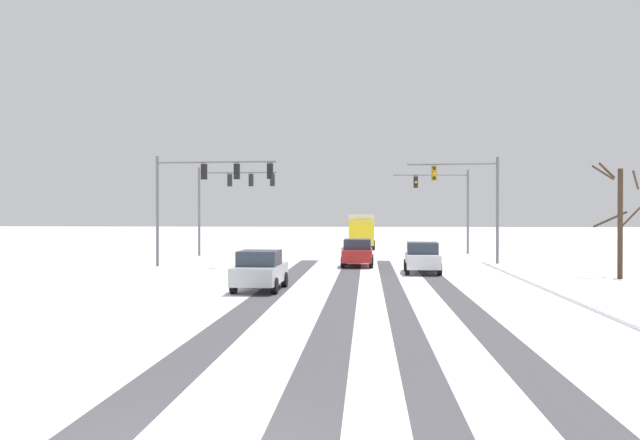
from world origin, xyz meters
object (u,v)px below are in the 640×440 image
at_px(traffic_signal_far_right, 447,197).
at_px(car_red_lead, 358,253).
at_px(car_silver_third, 260,270).
at_px(bare_tree_sidewalk_mid, 619,216).
at_px(traffic_signal_far_left, 230,191).
at_px(traffic_signal_near_right, 473,192).
at_px(box_truck_delivery, 361,230).
at_px(traffic_signal_near_left, 205,184).
at_px(car_white_second, 422,258).

xyz_separation_m(traffic_signal_far_right, car_red_lead, (-6.75, -13.22, -3.60)).
height_order(car_red_lead, car_silver_third, same).
bearing_deg(bare_tree_sidewalk_mid, traffic_signal_far_left, 144.03).
height_order(traffic_signal_near_right, traffic_signal_far_left, same).
xyz_separation_m(traffic_signal_near_right, car_silver_third, (-10.66, -14.16, -3.57)).
distance_m(car_silver_third, box_truck_delivery, 33.27).
xyz_separation_m(traffic_signal_far_right, bare_tree_sidewalk_mid, (5.77, -19.97, -1.43)).
bearing_deg(traffic_signal_near_left, traffic_signal_near_right, 8.26).
distance_m(traffic_signal_far_right, car_silver_third, 28.25).
distance_m(car_red_lead, bare_tree_sidewalk_mid, 14.39).
distance_m(traffic_signal_near_right, car_silver_third, 18.08).
distance_m(car_white_second, car_silver_third, 11.12).
xyz_separation_m(traffic_signal_far_right, box_truck_delivery, (-6.70, 7.06, -2.78)).
bearing_deg(car_white_second, traffic_signal_near_right, 58.65).
xyz_separation_m(car_silver_third, box_truck_delivery, (3.82, 33.04, 0.82)).
bearing_deg(car_red_lead, traffic_signal_near_left, -174.36).
relative_size(traffic_signal_near_right, bare_tree_sidewalk_mid, 1.16).
xyz_separation_m(traffic_signal_far_left, bare_tree_sidewalk_mid, (21.99, -15.96, -1.80)).
relative_size(car_white_second, bare_tree_sidewalk_mid, 0.74).
bearing_deg(traffic_signal_near_right, traffic_signal_near_left, -171.74).
bearing_deg(car_silver_third, box_truck_delivery, 83.40).
bearing_deg(bare_tree_sidewalk_mid, car_white_second, 164.79).
bearing_deg(traffic_signal_far_left, traffic_signal_near_right, -25.50).
bearing_deg(car_silver_third, car_white_second, 49.69).
distance_m(traffic_signal_near_left, car_red_lead, 9.81).
xyz_separation_m(traffic_signal_near_left, bare_tree_sidewalk_mid, (21.42, -5.87, -1.84)).
height_order(traffic_signal_near_right, car_white_second, traffic_signal_near_right).
relative_size(traffic_signal_near_left, bare_tree_sidewalk_mid, 1.29).
bearing_deg(traffic_signal_near_left, box_truck_delivery, 67.06).
distance_m(traffic_signal_far_right, car_white_second, 18.17).
height_order(car_silver_third, bare_tree_sidewalk_mid, bare_tree_sidewalk_mid).
xyz_separation_m(traffic_signal_far_left, traffic_signal_near_left, (0.57, -10.10, 0.04)).
distance_m(car_red_lead, car_silver_third, 13.30).
bearing_deg(traffic_signal_near_left, car_white_second, -15.39).
height_order(traffic_signal_far_left, traffic_signal_near_left, same).
height_order(traffic_signal_near_left, traffic_signal_far_right, same).
distance_m(traffic_signal_near_right, traffic_signal_far_right, 11.81).
xyz_separation_m(traffic_signal_far_left, car_red_lead, (9.47, -9.22, -3.97)).
xyz_separation_m(car_white_second, box_truck_delivery, (-3.37, 24.56, 0.82)).
height_order(traffic_signal_near_right, traffic_signal_near_left, same).
relative_size(car_red_lead, bare_tree_sidewalk_mid, 0.74).
bearing_deg(box_truck_delivery, car_white_second, -82.19).
bearing_deg(traffic_signal_near_right, traffic_signal_far_right, 90.64).
height_order(traffic_signal_far_right, car_red_lead, traffic_signal_far_right).
height_order(traffic_signal_near_left, car_silver_third, traffic_signal_near_left).
bearing_deg(traffic_signal_far_right, traffic_signal_near_right, -89.36).
bearing_deg(traffic_signal_far_right, box_truck_delivery, 133.48).
bearing_deg(car_white_second, traffic_signal_far_left, 133.71).
bearing_deg(traffic_signal_far_right, bare_tree_sidewalk_mid, -73.89).
relative_size(traffic_signal_near_right, traffic_signal_far_right, 1.00).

